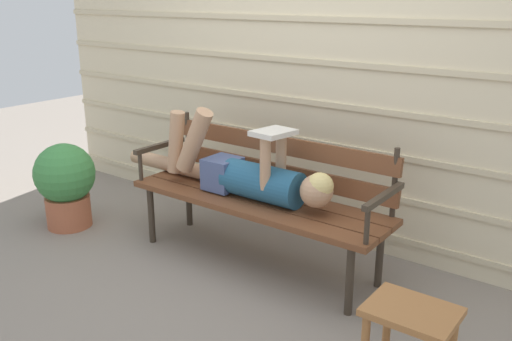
{
  "coord_description": "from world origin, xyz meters",
  "views": [
    {
      "loc": [
        1.89,
        -2.42,
        1.63
      ],
      "look_at": [
        0.0,
        0.1,
        0.61
      ],
      "focal_mm": 38.63,
      "sensor_mm": 36.0,
      "label": 1
    }
  ],
  "objects_px": {
    "reclining_person": "(243,172)",
    "park_bench": "(263,189)",
    "potted_plant": "(65,182)",
    "footstool": "(410,328)"
  },
  "relations": [
    {
      "from": "park_bench",
      "to": "footstool",
      "type": "xyz_separation_m",
      "value": [
        1.22,
        -0.63,
        -0.17
      ]
    },
    {
      "from": "footstool",
      "to": "potted_plant",
      "type": "bearing_deg",
      "value": 175.63
    },
    {
      "from": "park_bench",
      "to": "reclining_person",
      "type": "bearing_deg",
      "value": -144.65
    },
    {
      "from": "park_bench",
      "to": "potted_plant",
      "type": "bearing_deg",
      "value": -163.46
    },
    {
      "from": "footstool",
      "to": "potted_plant",
      "type": "distance_m",
      "value": 2.67
    },
    {
      "from": "reclining_person",
      "to": "potted_plant",
      "type": "relative_size",
      "value": 2.71
    },
    {
      "from": "footstool",
      "to": "potted_plant",
      "type": "xyz_separation_m",
      "value": [
        -2.66,
        0.2,
        0.03
      ]
    },
    {
      "from": "potted_plant",
      "to": "reclining_person",
      "type": "bearing_deg",
      "value": 14.92
    },
    {
      "from": "park_bench",
      "to": "reclining_person",
      "type": "relative_size",
      "value": 1.01
    },
    {
      "from": "reclining_person",
      "to": "park_bench",
      "type": "bearing_deg",
      "value": 35.35
    }
  ]
}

